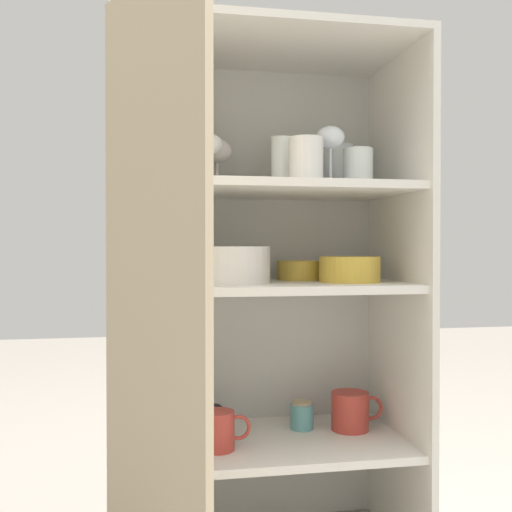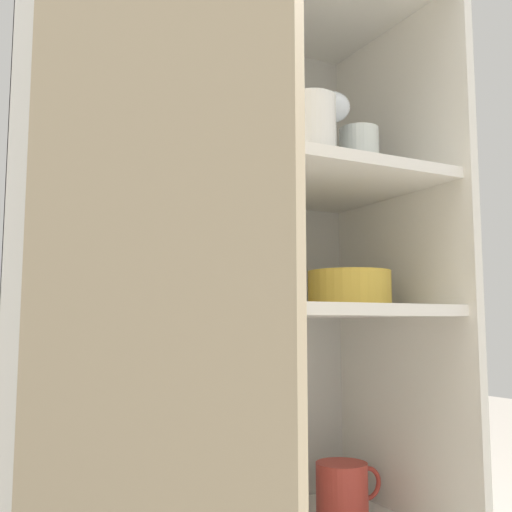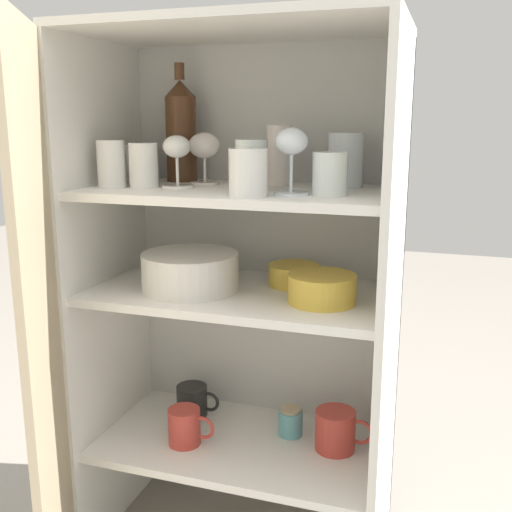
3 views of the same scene
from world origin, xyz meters
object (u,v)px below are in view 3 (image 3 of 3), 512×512
plate_stack_white (190,271)px  serving_bowl_small (294,274)px  wine_bottle (181,130)px  mixing_bowl_large (322,287)px  coffee_mug_primary (185,426)px  storage_jar (290,422)px

plate_stack_white → serving_bowl_small: plate_stack_white is taller
wine_bottle → serving_bowl_small: size_ratio=2.32×
plate_stack_white → mixing_bowl_large: (0.32, -0.00, -0.01)m
mixing_bowl_large → coffee_mug_primary: 0.51m
wine_bottle → plate_stack_white: 0.37m
plate_stack_white → storage_jar: (0.23, 0.10, -0.41)m
wine_bottle → storage_jar: wine_bottle is taller
plate_stack_white → coffee_mug_primary: size_ratio=1.91×
wine_bottle → storage_jar: size_ratio=4.02×
coffee_mug_primary → wine_bottle: bearing=112.4°
plate_stack_white → mixing_bowl_large: plate_stack_white is taller
mixing_bowl_large → coffee_mug_primary: (-0.33, -0.02, -0.39)m
mixing_bowl_large → wine_bottle: bearing=158.8°
storage_jar → mixing_bowl_large: bearing=-47.9°
serving_bowl_small → plate_stack_white: bearing=-152.3°
coffee_mug_primary → serving_bowl_small: bearing=30.9°
wine_bottle → storage_jar: bearing=-9.5°
plate_stack_white → serving_bowl_small: 0.25m
plate_stack_white → coffee_mug_primary: 0.40m
wine_bottle → coffee_mug_primary: 0.75m
serving_bowl_small → coffee_mug_primary: bearing=-149.1°
serving_bowl_small → wine_bottle: bearing=173.4°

